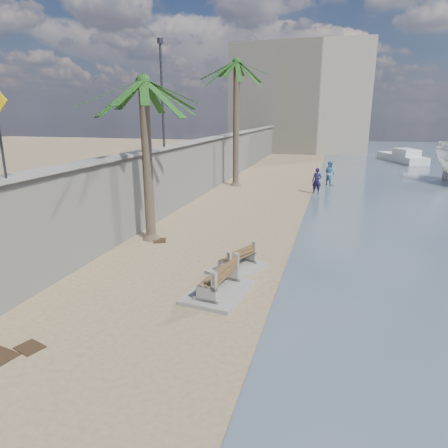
{
  "coord_description": "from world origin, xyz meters",
  "views": [
    {
      "loc": [
        3.49,
        -7.11,
        5.31
      ],
      "look_at": [
        -0.5,
        7.0,
        1.2
      ],
      "focal_mm": 32.0,
      "sensor_mm": 36.0,
      "label": 1
    }
  ],
  "objects_px": {
    "bench_near": "(219,281)",
    "yacht_far": "(401,159)",
    "palm_back": "(237,64)",
    "palm_mid": "(143,84)",
    "person_b": "(330,172)",
    "person_a": "(317,179)",
    "bench_far": "(238,260)"
  },
  "relations": [
    {
      "from": "person_a",
      "to": "yacht_far",
      "type": "bearing_deg",
      "value": 82.57
    },
    {
      "from": "person_b",
      "to": "yacht_far",
      "type": "height_order",
      "value": "person_b"
    },
    {
      "from": "bench_near",
      "to": "palm_back",
      "type": "distance_m",
      "value": 20.39
    },
    {
      "from": "person_a",
      "to": "palm_back",
      "type": "bearing_deg",
      "value": 177.94
    },
    {
      "from": "palm_mid",
      "to": "yacht_far",
      "type": "bearing_deg",
      "value": 66.65
    },
    {
      "from": "yacht_far",
      "to": "person_b",
      "type": "bearing_deg",
      "value": 138.26
    },
    {
      "from": "bench_far",
      "to": "person_b",
      "type": "bearing_deg",
      "value": 81.94
    },
    {
      "from": "person_a",
      "to": "palm_mid",
      "type": "bearing_deg",
      "value": -104.03
    },
    {
      "from": "bench_near",
      "to": "person_a",
      "type": "relative_size",
      "value": 1.24
    },
    {
      "from": "bench_far",
      "to": "person_a",
      "type": "bearing_deg",
      "value": 82.74
    },
    {
      "from": "palm_mid",
      "to": "palm_back",
      "type": "distance_m",
      "value": 14.0
    },
    {
      "from": "bench_far",
      "to": "yacht_far",
      "type": "relative_size",
      "value": 0.3
    },
    {
      "from": "bench_far",
      "to": "yacht_far",
      "type": "height_order",
      "value": "yacht_far"
    },
    {
      "from": "person_a",
      "to": "person_b",
      "type": "height_order",
      "value": "person_a"
    },
    {
      "from": "person_a",
      "to": "person_b",
      "type": "xyz_separation_m",
      "value": [
        0.73,
        3.73,
        -0.01
      ]
    },
    {
      "from": "bench_near",
      "to": "yacht_far",
      "type": "relative_size",
      "value": 0.32
    },
    {
      "from": "person_b",
      "to": "palm_back",
      "type": "bearing_deg",
      "value": 59.71
    },
    {
      "from": "palm_back",
      "to": "person_a",
      "type": "relative_size",
      "value": 4.77
    },
    {
      "from": "person_b",
      "to": "bench_far",
      "type": "bearing_deg",
      "value": 124.74
    },
    {
      "from": "yacht_far",
      "to": "palm_mid",
      "type": "bearing_deg",
      "value": 137.72
    },
    {
      "from": "bench_far",
      "to": "palm_back",
      "type": "distance_m",
      "value": 18.65
    },
    {
      "from": "bench_far",
      "to": "palm_mid",
      "type": "distance_m",
      "value": 7.88
    },
    {
      "from": "bench_near",
      "to": "palm_mid",
      "type": "bearing_deg",
      "value": 134.76
    },
    {
      "from": "palm_mid",
      "to": "yacht_far",
      "type": "xyz_separation_m",
      "value": [
        14.39,
        33.33,
        -6.05
      ]
    },
    {
      "from": "bench_near",
      "to": "bench_far",
      "type": "height_order",
      "value": "bench_near"
    },
    {
      "from": "yacht_far",
      "to": "palm_back",
      "type": "bearing_deg",
      "value": 125.18
    },
    {
      "from": "palm_mid",
      "to": "palm_back",
      "type": "bearing_deg",
      "value": 88.83
    },
    {
      "from": "bench_near",
      "to": "palm_mid",
      "type": "distance_m",
      "value": 8.62
    },
    {
      "from": "palm_back",
      "to": "palm_mid",
      "type": "bearing_deg",
      "value": -91.17
    },
    {
      "from": "palm_mid",
      "to": "bench_near",
      "type": "bearing_deg",
      "value": -45.24
    },
    {
      "from": "person_a",
      "to": "yacht_far",
      "type": "xyz_separation_m",
      "value": [
        8.07,
        21.17,
        -0.65
      ]
    },
    {
      "from": "palm_back",
      "to": "person_b",
      "type": "relative_size",
      "value": 4.8
    }
  ]
}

